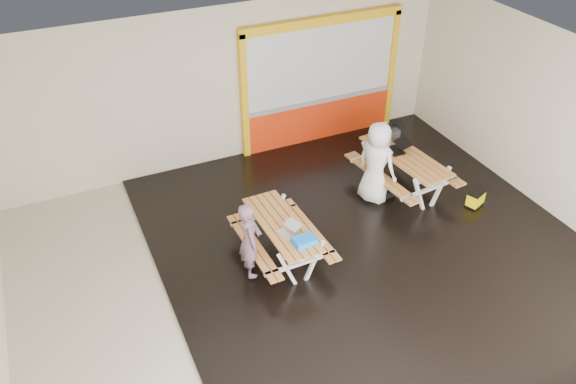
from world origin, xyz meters
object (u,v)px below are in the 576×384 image
backpack (398,133)px  blue_pouch (304,241)px  laptop_right (398,148)px  toolbox (389,134)px  dark_case (384,193)px  laptop_left (289,230)px  fluke_bag (476,199)px  picnic_table_right (404,163)px  picnic_table_left (282,232)px  person_left (249,240)px  person_right (377,163)px

backpack → blue_pouch: bearing=-144.2°
laptop_right → toolbox: size_ratio=1.04×
backpack → dark_case: size_ratio=1.34×
backpack → dark_case: bearing=-131.9°
laptop_left → toolbox: 3.75m
backpack → dark_case: 1.54m
toolbox → fluke_bag: (0.94, -1.87, -0.74)m
picnic_table_right → fluke_bag: (1.00, -1.15, -0.45)m
picnic_table_left → backpack: backpack is taller
picnic_table_right → person_left: 4.03m
person_right → laptop_right: size_ratio=3.80×
blue_pouch → toolbox: toolbox is taller
person_right → backpack: 1.55m
person_right → picnic_table_right: bearing=-105.5°
laptop_left → toolbox: (3.21, 1.92, 0.12)m
person_left → dark_case: 3.60m
dark_case → person_right: bearing=175.2°
toolbox → backpack: 0.47m
picnic_table_left → blue_pouch: (0.13, -0.64, 0.24)m
blue_pouch → fluke_bag: 4.11m
person_right → laptop_right: bearing=-88.9°
laptop_right → dark_case: laptop_right is taller
toolbox → laptop_right: bearing=-101.7°
person_left → fluke_bag: bearing=-82.7°
laptop_right → picnic_table_right: bearing=-77.7°
laptop_right → picnic_table_left: bearing=-159.9°
picnic_table_right → fluke_bag: bearing=-49.1°
laptop_left → backpack: size_ratio=0.84×
backpack → dark_case: (-0.93, -1.03, -0.66)m
backpack → dark_case: backpack is taller
person_left → laptop_left: person_left is taller
picnic_table_left → toolbox: bearing=27.1°
person_right → toolbox: (0.79, 0.80, 0.06)m
laptop_left → toolbox: bearing=30.9°
fluke_bag → toolbox: bearing=116.7°
person_left → laptop_left: bearing=-87.4°
person_left → backpack: size_ratio=2.83×
person_right → picnic_table_left: bearing=87.4°
picnic_table_left → person_right: (2.44, 0.85, 0.30)m
person_right → toolbox: person_right is taller
backpack → toolbox: bearing=-150.5°
picnic_table_right → laptop_left: laptop_left is taller
laptop_left → laptop_right: laptop_right is taller
person_left → fluke_bag: size_ratio=3.22×
person_left → fluke_bag: (4.85, 0.00, -0.61)m
picnic_table_right → dark_case: 0.73m
laptop_right → toolbox: (0.11, 0.51, 0.04)m
picnic_table_left → laptop_right: size_ratio=4.34×
fluke_bag → picnic_table_left: bearing=177.1°
picnic_table_right → toolbox: 0.78m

